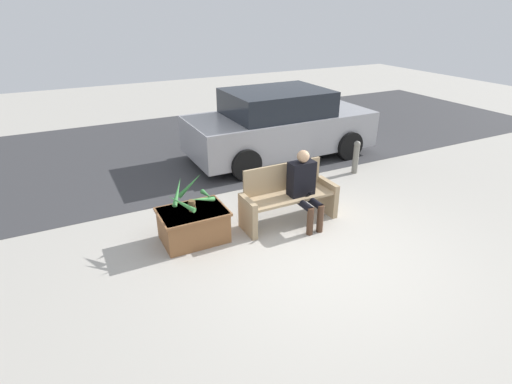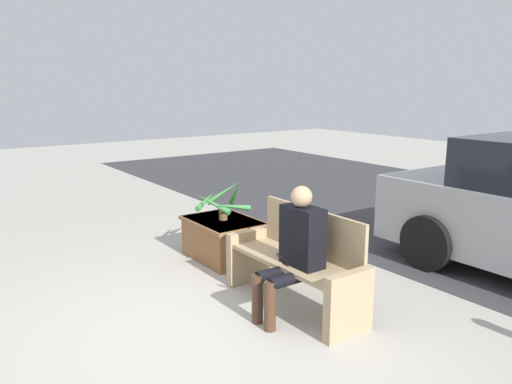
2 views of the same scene
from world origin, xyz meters
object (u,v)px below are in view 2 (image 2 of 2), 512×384
(person_seated, at_px, (295,246))
(planter_box, at_px, (223,237))
(bench, at_px, (297,262))
(potted_plant, at_px, (222,201))

(person_seated, xyz_separation_m, planter_box, (-1.73, 0.31, -0.41))
(planter_box, bearing_deg, person_seated, -10.11)
(bench, height_order, person_seated, person_seated)
(bench, relative_size, planter_box, 1.61)
(bench, distance_m, planter_box, 1.56)
(person_seated, bearing_deg, potted_plant, 170.27)
(potted_plant, bearing_deg, planter_box, 102.41)
(bench, xyz_separation_m, planter_box, (-1.55, 0.13, -0.17))
(bench, xyz_separation_m, potted_plant, (-1.55, 0.11, 0.30))
(bench, height_order, planter_box, bench)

